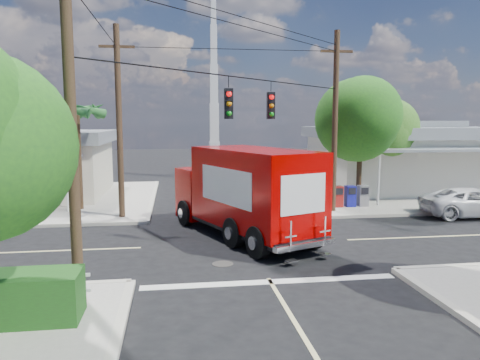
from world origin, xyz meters
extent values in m
plane|color=black|center=(0.00, 0.00, 0.00)|extent=(120.00, 120.00, 0.00)
cube|color=#A29C92|center=(11.00, 11.00, 0.07)|extent=(14.00, 14.00, 0.14)
cube|color=#BAB5A5|center=(4.00, 11.00, 0.07)|extent=(0.25, 14.00, 0.14)
cube|color=#BAB5A5|center=(11.00, 4.00, 0.07)|extent=(14.00, 0.25, 0.14)
cube|color=#A29C92|center=(-11.00, 11.00, 0.07)|extent=(14.00, 14.00, 0.14)
cube|color=#BAB5A5|center=(-4.00, 11.00, 0.07)|extent=(0.25, 14.00, 0.14)
cube|color=beige|center=(0.00, 10.00, 0.01)|extent=(0.12, 12.00, 0.01)
cube|color=silver|center=(0.00, -4.30, 0.01)|extent=(7.50, 0.40, 0.01)
cube|color=beige|center=(12.50, 12.00, 1.84)|extent=(11.00, 8.00, 3.40)
cube|color=gray|center=(12.50, 12.00, 3.89)|extent=(11.80, 8.80, 0.70)
cube|color=gray|center=(12.50, 12.00, 4.39)|extent=(6.05, 4.40, 0.50)
cube|color=gray|center=(12.50, 7.10, 3.04)|extent=(9.90, 1.80, 0.15)
cylinder|color=silver|center=(8.10, 6.30, 1.59)|extent=(0.12, 0.12, 2.90)
cube|color=beige|center=(-12.00, 12.50, 1.74)|extent=(10.00, 8.00, 3.20)
cube|color=gray|center=(-12.00, 12.50, 3.69)|extent=(10.80, 8.80, 0.70)
cube|color=gray|center=(-12.00, 12.50, 4.19)|extent=(5.50, 4.40, 0.50)
cylinder|color=silver|center=(-8.00, 6.80, 1.49)|extent=(0.12, 0.12, 2.70)
cube|color=silver|center=(0.50, 20.00, 1.50)|extent=(0.80, 0.80, 3.00)
cube|color=silver|center=(0.50, 20.00, 4.50)|extent=(0.70, 0.70, 3.00)
cube|color=silver|center=(0.50, 20.00, 7.50)|extent=(0.60, 0.60, 3.00)
cube|color=silver|center=(0.50, 20.00, 10.50)|extent=(0.50, 0.50, 3.00)
cube|color=silver|center=(0.50, 20.00, 13.50)|extent=(0.40, 0.40, 3.00)
cylinder|color=#422D1C|center=(7.20, 6.80, 2.19)|extent=(0.28, 0.28, 4.10)
sphere|color=#21551B|center=(7.20, 6.80, 4.75)|extent=(4.10, 4.10, 4.10)
sphere|color=#21551B|center=(6.80, 7.00, 5.00)|extent=(3.33, 3.33, 3.33)
sphere|color=#21551B|center=(7.55, 6.50, 4.62)|extent=(3.58, 3.58, 3.58)
cylinder|color=#422D1C|center=(9.80, 9.00, 1.93)|extent=(0.28, 0.28, 3.58)
sphere|color=#2E6C1A|center=(9.80, 9.00, 4.17)|extent=(3.58, 3.58, 3.58)
sphere|color=#2E6C1A|center=(9.40, 9.20, 4.40)|extent=(2.91, 2.91, 2.91)
sphere|color=#2E6C1A|center=(10.15, 8.70, 4.06)|extent=(3.14, 3.14, 3.14)
cylinder|color=#422D1C|center=(-7.50, 7.50, 2.64)|extent=(0.24, 0.24, 5.00)
cone|color=#27672C|center=(-6.60, 7.50, 5.24)|extent=(0.50, 2.06, 0.98)
cone|color=#27672C|center=(-6.94, 8.20, 5.24)|extent=(1.92, 1.68, 0.98)
cone|color=#27672C|center=(-7.70, 8.38, 5.24)|extent=(2.12, 0.95, 0.98)
cone|color=#27672C|center=(-8.31, 7.89, 5.24)|extent=(1.34, 2.07, 0.98)
cone|color=#27672C|center=(-8.31, 7.11, 5.24)|extent=(1.34, 2.07, 0.98)
cone|color=#27672C|center=(-7.70, 6.62, 5.24)|extent=(2.12, 0.95, 0.98)
cone|color=#27672C|center=(-6.94, 6.80, 5.24)|extent=(1.92, 1.68, 0.98)
cylinder|color=#422D1C|center=(-9.50, 9.00, 2.44)|extent=(0.24, 0.24, 4.60)
cone|color=#27672C|center=(-8.60, 9.00, 4.84)|extent=(0.50, 2.06, 0.98)
cone|color=#27672C|center=(-8.94, 9.70, 4.84)|extent=(1.92, 1.68, 0.98)
cone|color=#27672C|center=(-9.70, 9.88, 4.84)|extent=(2.12, 0.95, 0.98)
cone|color=#27672C|center=(-10.31, 9.39, 4.84)|extent=(1.34, 2.07, 0.98)
cone|color=#27672C|center=(-10.31, 8.61, 4.84)|extent=(1.34, 2.07, 0.98)
cone|color=#27672C|center=(-9.70, 8.12, 4.84)|extent=(2.12, 0.95, 0.98)
cone|color=#27672C|center=(-8.94, 8.30, 4.84)|extent=(1.92, 1.68, 0.98)
cylinder|color=#473321|center=(-5.20, -5.20, 4.50)|extent=(0.28, 0.28, 9.00)
cylinder|color=#473321|center=(5.20, 5.20, 4.50)|extent=(0.28, 0.28, 9.00)
cube|color=#473321|center=(5.20, 5.20, 8.00)|extent=(1.60, 0.12, 0.12)
cylinder|color=#473321|center=(-5.20, 5.20, 4.50)|extent=(0.28, 0.28, 9.00)
cube|color=#473321|center=(-5.20, 5.20, 8.00)|extent=(1.60, 0.12, 0.12)
cylinder|color=black|center=(0.00, 0.00, 6.20)|extent=(10.43, 10.43, 0.04)
cube|color=black|center=(-0.80, -0.80, 5.25)|extent=(0.30, 0.24, 1.05)
sphere|color=red|center=(-0.80, -0.94, 5.58)|extent=(0.20, 0.20, 0.20)
cube|color=black|center=(1.10, 1.10, 5.25)|extent=(0.30, 0.24, 1.05)
sphere|color=red|center=(1.10, 0.96, 5.58)|extent=(0.20, 0.20, 0.20)
cube|color=silver|center=(-5.00, -5.60, 0.64)|extent=(0.09, 0.06, 1.00)
cube|color=maroon|center=(5.80, 6.20, 0.69)|extent=(0.50, 0.50, 1.10)
cube|color=navy|center=(6.50, 6.20, 0.69)|extent=(0.50, 0.50, 1.10)
cube|color=slate|center=(7.20, 6.20, 0.69)|extent=(0.50, 0.50, 1.10)
cube|color=black|center=(-0.01, 1.24, 0.56)|extent=(5.26, 8.28, 0.26)
cube|color=#A40000|center=(-1.22, 4.12, 1.38)|extent=(2.94, 2.56, 2.25)
cube|color=black|center=(-1.50, 4.78, 1.79)|extent=(2.08, 1.07, 0.97)
cube|color=silver|center=(-1.58, 4.97, 0.67)|extent=(2.22, 1.02, 0.36)
cube|color=#A40000|center=(0.34, 0.38, 2.10)|extent=(4.66, 6.47, 2.97)
cube|color=white|center=(1.54, 0.89, 2.25)|extent=(1.44, 3.41, 1.33)
cube|color=white|center=(-0.86, -0.12, 2.25)|extent=(1.44, 3.41, 1.33)
cube|color=white|center=(1.50, -2.38, 2.25)|extent=(1.71, 0.73, 1.33)
cube|color=silver|center=(1.55, -2.50, 0.56)|extent=(2.37, 1.19, 0.18)
cube|color=silver|center=(0.94, -2.90, 0.97)|extent=(0.45, 0.23, 1.02)
cube|color=silver|center=(2.26, -2.34, 0.97)|extent=(0.45, 0.23, 1.02)
cylinder|color=black|center=(-2.25, 3.52, 0.56)|extent=(0.74, 1.17, 1.13)
cylinder|color=black|center=(-0.08, 4.43, 0.56)|extent=(0.74, 1.17, 1.13)
cylinder|color=black|center=(0.05, -1.96, 0.56)|extent=(0.74, 1.17, 1.13)
cylinder|color=black|center=(2.22, -1.05, 0.56)|extent=(0.74, 1.17, 1.13)
imported|color=silver|center=(11.76, 3.44, 0.70)|extent=(5.17, 2.70, 1.39)
camera|label=1|loc=(-2.73, -17.17, 4.68)|focal=35.00mm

